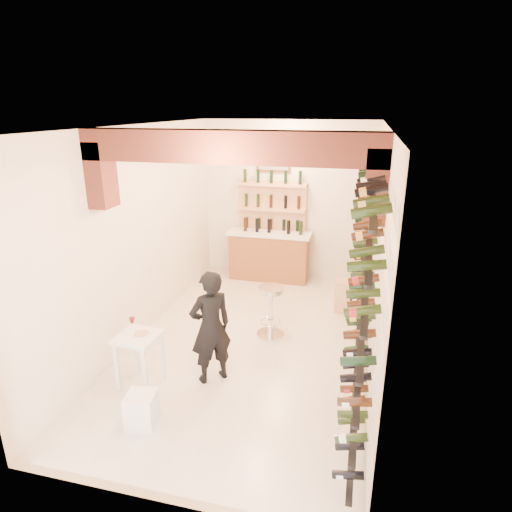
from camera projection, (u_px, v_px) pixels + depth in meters
The scene contains 11 objects.
ground at pixel (251, 342), 6.76m from camera, with size 6.00×6.00×0.00m, color beige.
room_shell at pixel (246, 201), 5.79m from camera, with size 3.52×6.02×3.21m.
wine_rack at pixel (361, 255), 5.91m from camera, with size 0.32×5.70×2.56m.
back_counter at pixel (269, 254), 9.09m from camera, with size 1.70×0.62×1.29m.
back_shelving at pixel (272, 222), 9.10m from camera, with size 1.40×0.31×2.73m.
tasting_table at pixel (138, 344), 5.53m from camera, with size 0.55×0.55×0.88m.
white_stool at pixel (142, 410), 4.94m from camera, with size 0.32×0.32×0.40m, color white.
person at pixel (211, 327), 5.60m from camera, with size 0.56×0.37×1.53m, color black.
chrome_barstool at pixel (271, 308), 6.80m from camera, with size 0.42×0.42×0.82m.
crate_lower at pixel (349, 303), 7.73m from camera, with size 0.49×0.34×0.29m, color #DAAF77.
crate_upper at pixel (350, 288), 7.64m from camera, with size 0.47×0.32×0.28m, color #DAAF77.
Camera 1 is at (1.51, -5.77, 3.45)m, focal length 30.74 mm.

